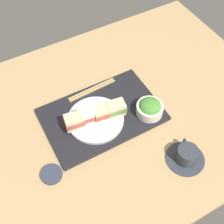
# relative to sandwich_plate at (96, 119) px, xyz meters

# --- Properties ---
(ground_plane) EXTENTS (1.40, 1.00, 0.03)m
(ground_plane) POSITION_rel_sandwich_plate_xyz_m (-0.07, -0.01, -0.04)
(ground_plane) COLOR tan
(serving_tray) EXTENTS (0.46, 0.30, 0.02)m
(serving_tray) POSITION_rel_sandwich_plate_xyz_m (-0.04, -0.02, -0.01)
(serving_tray) COLOR black
(serving_tray) RESTS_ON ground_plane
(sandwich_plate) EXTENTS (0.22, 0.22, 0.01)m
(sandwich_plate) POSITION_rel_sandwich_plate_xyz_m (0.00, 0.00, 0.00)
(sandwich_plate) COLOR silver
(sandwich_plate) RESTS_ON serving_tray
(sandwich_nearmost) EXTENTS (0.08, 0.06, 0.06)m
(sandwich_nearmost) POSITION_rel_sandwich_plate_xyz_m (-0.08, 0.01, 0.03)
(sandwich_nearmost) COLOR beige
(sandwich_nearmost) RESTS_ON sandwich_plate
(sandwich_inner_near) EXTENTS (0.08, 0.06, 0.05)m
(sandwich_inner_near) POSITION_rel_sandwich_plate_xyz_m (-0.03, 0.00, 0.03)
(sandwich_inner_near) COLOR beige
(sandwich_inner_near) RESTS_ON sandwich_plate
(sandwich_inner_far) EXTENTS (0.07, 0.06, 0.06)m
(sandwich_inner_far) POSITION_rel_sandwich_plate_xyz_m (0.03, -0.00, 0.03)
(sandwich_inner_far) COLOR #EFE5C1
(sandwich_inner_far) RESTS_ON sandwich_plate
(sandwich_farmost) EXTENTS (0.08, 0.06, 0.06)m
(sandwich_farmost) POSITION_rel_sandwich_plate_xyz_m (0.08, -0.01, 0.03)
(sandwich_farmost) COLOR beige
(sandwich_farmost) RESTS_ON sandwich_plate
(salad_bowl) EXTENTS (0.11, 0.11, 0.07)m
(salad_bowl) POSITION_rel_sandwich_plate_xyz_m (-0.20, 0.07, 0.02)
(salad_bowl) COLOR silver
(salad_bowl) RESTS_ON serving_tray
(chopsticks_pair) EXTENTS (0.22, 0.03, 0.01)m
(chopsticks_pair) POSITION_rel_sandwich_plate_xyz_m (-0.06, -0.14, -0.00)
(chopsticks_pair) COLOR tan
(chopsticks_pair) RESTS_ON serving_tray
(coffee_cup) EXTENTS (0.14, 0.14, 0.06)m
(coffee_cup) POSITION_rel_sandwich_plate_xyz_m (-0.21, 0.30, 0.00)
(coffee_cup) COLOR #333842
(coffee_cup) RESTS_ON ground_plane
(small_sauce_dish) EXTENTS (0.08, 0.08, 0.01)m
(small_sauce_dish) POSITION_rel_sandwich_plate_xyz_m (0.24, 0.12, -0.02)
(small_sauce_dish) COLOR #33384C
(small_sauce_dish) RESTS_ON ground_plane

